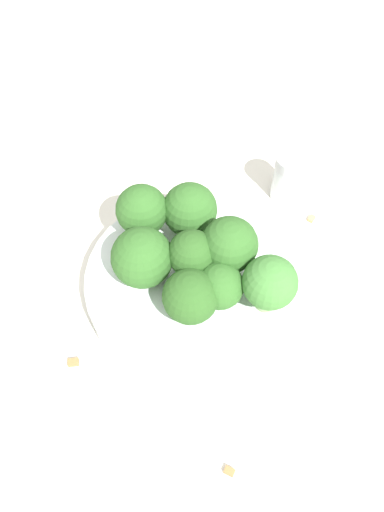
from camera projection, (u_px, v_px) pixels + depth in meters
name	position (u px, v px, depth m)	size (l,w,h in m)	color
ground_plane	(192.00, 292.00, 0.50)	(3.00, 3.00, 0.00)	silver
bowl	(192.00, 284.00, 0.48)	(0.20, 0.20, 0.03)	silver
broccoli_floret_0	(220.00, 286.00, 0.43)	(0.04, 0.04, 0.05)	#7A9E5B
broccoli_floret_1	(229.00, 246.00, 0.44)	(0.05, 0.05, 0.07)	#7A9E5B
broccoli_floret_2	(190.00, 297.00, 0.43)	(0.05, 0.05, 0.05)	#7A9E5B
broccoli_floret_3	(188.00, 254.00, 0.44)	(0.04, 0.04, 0.06)	#8EB770
broccoli_floret_4	(142.00, 258.00, 0.44)	(0.06, 0.06, 0.06)	#7A9E5B
broccoli_floret_5	(142.00, 211.00, 0.47)	(0.05, 0.05, 0.06)	#7A9E5B
broccoli_floret_6	(270.00, 284.00, 0.42)	(0.05, 0.05, 0.06)	#8EB770
broccoli_floret_7	(190.00, 210.00, 0.47)	(0.05, 0.05, 0.06)	#84AD66
pepper_shaker	(288.00, 177.00, 0.54)	(0.03, 0.03, 0.06)	silver
almond_crumb_0	(73.00, 361.00, 0.45)	(0.01, 0.01, 0.01)	olive
almond_crumb_1	(230.00, 471.00, 0.40)	(0.01, 0.01, 0.01)	olive
almond_crumb_2	(312.00, 217.00, 0.54)	(0.01, 0.01, 0.01)	tan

